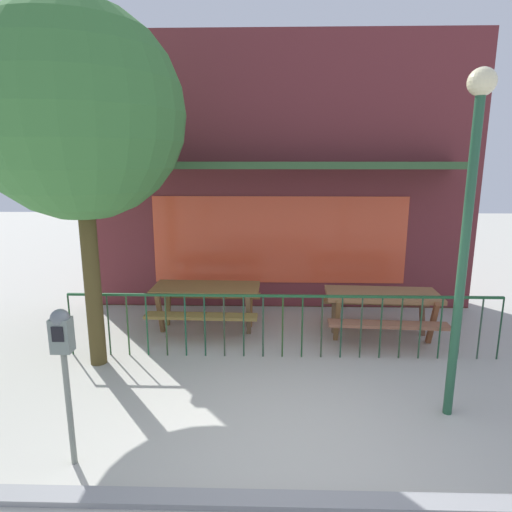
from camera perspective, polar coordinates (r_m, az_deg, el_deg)
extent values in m
plane|color=#B0AEA2|center=(4.96, 4.26, -23.13)|extent=(40.00, 40.00, 0.00)
cube|color=#3C250C|center=(9.07, 2.92, -6.04)|extent=(7.54, 0.54, 0.01)
cube|color=maroon|center=(8.61, 3.11, 10.46)|extent=(7.54, 0.50, 5.16)
cube|color=#E54C2D|center=(8.48, 3.06, 2.07)|extent=(4.90, 0.02, 1.70)
cube|color=#345931|center=(7.90, 3.27, 11.76)|extent=(6.41, 0.90, 0.12)
cube|color=#1B4F2A|center=(6.36, 3.55, -5.23)|extent=(6.33, 0.04, 0.04)
cylinder|color=#1D4222|center=(7.15, -23.08, -8.25)|extent=(0.02, 0.02, 0.95)
cylinder|color=#26412A|center=(7.03, -20.93, -8.40)|extent=(0.02, 0.02, 0.95)
cylinder|color=#254429|center=(6.93, -18.70, -8.54)|extent=(0.02, 0.02, 0.95)
cylinder|color=#2A5126|center=(6.84, -16.41, -8.67)|extent=(0.02, 0.02, 0.95)
cylinder|color=#1C512D|center=(6.76, -14.06, -8.79)|extent=(0.02, 0.02, 0.95)
cylinder|color=#294525|center=(6.68, -11.65, -8.89)|extent=(0.02, 0.02, 0.95)
cylinder|color=#194E32|center=(6.63, -9.20, -8.99)|extent=(0.02, 0.02, 0.95)
cylinder|color=#19452C|center=(6.58, -6.70, -9.07)|extent=(0.02, 0.02, 0.95)
cylinder|color=#2C3E29|center=(6.55, -4.18, -9.13)|extent=(0.02, 0.02, 0.95)
cylinder|color=#1F442C|center=(6.52, -1.63, -9.17)|extent=(0.02, 0.02, 0.95)
cylinder|color=#23432D|center=(6.52, 0.93, -9.20)|extent=(0.02, 0.02, 0.95)
cylinder|color=#284B1E|center=(6.52, 3.49, -9.21)|extent=(0.02, 0.02, 0.95)
cylinder|color=#1D4522|center=(6.54, 6.05, -9.20)|extent=(0.02, 0.02, 0.95)
cylinder|color=#293E27|center=(6.57, 8.59, -9.17)|extent=(0.02, 0.02, 0.95)
cylinder|color=#1D412C|center=(6.61, 11.10, -9.13)|extent=(0.02, 0.02, 0.95)
cylinder|color=#2B442F|center=(6.66, 13.57, -9.07)|extent=(0.02, 0.02, 0.95)
cylinder|color=#22472C|center=(6.73, 16.00, -9.00)|extent=(0.02, 0.02, 0.95)
cylinder|color=#264327|center=(6.80, 18.37, -8.91)|extent=(0.02, 0.02, 0.95)
cylinder|color=#284B30|center=(6.89, 20.69, -8.81)|extent=(0.02, 0.02, 0.95)
cylinder|color=#1C4B2B|center=(6.99, 22.94, -8.69)|extent=(0.02, 0.02, 0.95)
cylinder|color=#2B4B2E|center=(7.10, 25.13, -8.57)|extent=(0.02, 0.02, 0.95)
cylinder|color=#2B4432|center=(7.22, 27.25, -8.44)|extent=(0.02, 0.02, 0.95)
cylinder|color=#1B3F27|center=(7.35, 29.29, -8.31)|extent=(0.02, 0.02, 0.95)
cube|color=brown|center=(7.49, -6.53, -4.20)|extent=(1.82, 0.81, 0.07)
cube|color=olive|center=(7.08, -7.20, -7.81)|extent=(1.81, 0.31, 0.05)
cube|color=olive|center=(8.10, -5.84, -5.12)|extent=(1.81, 0.31, 0.05)
cube|color=brown|center=(7.51, -12.42, -7.37)|extent=(0.08, 0.35, 0.78)
cube|color=brown|center=(8.02, -11.37, -6.02)|extent=(0.08, 0.35, 0.78)
cube|color=brown|center=(7.26, -1.01, -7.75)|extent=(0.08, 0.35, 0.78)
cube|color=brown|center=(7.79, -0.73, -6.32)|extent=(0.08, 0.35, 0.78)
cube|color=#8F613D|center=(7.39, 16.16, -4.88)|extent=(1.84, 0.86, 0.07)
cube|color=#8E573F|center=(6.98, 16.89, -8.58)|extent=(1.81, 0.36, 0.05)
cube|color=brown|center=(7.99, 15.27, -5.76)|extent=(1.81, 0.36, 0.05)
cube|color=brown|center=(7.13, 10.54, -8.36)|extent=(0.09, 0.35, 0.78)
cube|color=brown|center=(7.66, 10.13, -6.87)|extent=(0.09, 0.35, 0.78)
cube|color=brown|center=(7.43, 22.05, -8.22)|extent=(0.09, 0.35, 0.78)
cube|color=brown|center=(7.94, 20.87, -6.82)|extent=(0.09, 0.35, 0.78)
cylinder|color=slate|center=(4.71, -23.21, -17.88)|extent=(0.06, 0.06, 1.17)
cube|color=slate|center=(4.39, -24.06, -9.43)|extent=(0.18, 0.14, 0.32)
sphere|color=slate|center=(4.34, -24.25, -7.44)|extent=(0.17, 0.17, 0.17)
cube|color=black|center=(4.32, -24.52, -9.30)|extent=(0.11, 0.01, 0.14)
cylinder|color=#493D1E|center=(6.46, -20.69, -2.03)|extent=(0.23, 0.23, 2.71)
sphere|color=#3E793A|center=(6.30, -22.23, 16.90)|extent=(2.75, 2.75, 2.75)
cylinder|color=#245338|center=(5.20, 25.36, -1.26)|extent=(0.10, 0.10, 3.51)
sphere|color=beige|center=(5.13, 27.43, 19.55)|extent=(0.28, 0.28, 0.28)
cube|color=gray|center=(4.31, 4.84, -29.54)|extent=(10.55, 0.20, 0.11)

